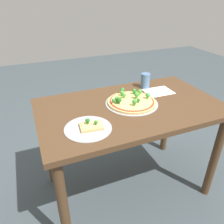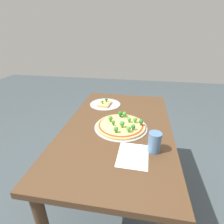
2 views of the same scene
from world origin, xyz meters
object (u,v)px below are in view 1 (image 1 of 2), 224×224
at_px(pizza_tray_slice, 90,127).
at_px(drinking_cup, 145,81).
at_px(dining_table, 130,119).
at_px(pizza_tray_whole, 131,101).

height_order(pizza_tray_slice, drinking_cup, drinking_cup).
distance_m(dining_table, drinking_cup, 0.38).
height_order(dining_table, drinking_cup, drinking_cup).
height_order(pizza_tray_whole, pizza_tray_slice, pizza_tray_whole).
relative_size(pizza_tray_slice, drinking_cup, 2.32).
relative_size(dining_table, drinking_cup, 10.70).
bearing_deg(pizza_tray_slice, pizza_tray_whole, 27.65).
distance_m(pizza_tray_whole, pizza_tray_slice, 0.41).
bearing_deg(drinking_cup, pizza_tray_whole, -137.39).
distance_m(pizza_tray_whole, drinking_cup, 0.31).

